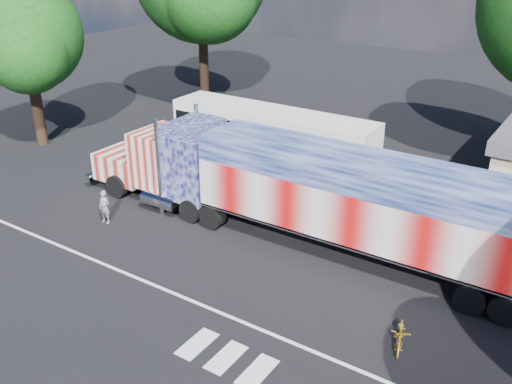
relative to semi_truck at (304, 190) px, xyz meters
The scene contains 7 objects.
ground 4.69m from the semi_truck, 125.89° to the right, with size 100.00×100.00×0.00m, color black.
lane_markings 7.44m from the semi_truck, 95.07° to the right, with size 30.00×2.67×0.01m.
semi_truck is the anchor object (origin of this frame).
coach_bus 8.45m from the semi_truck, 131.46° to the left, with size 12.17×2.83×3.54m.
woman 9.48m from the semi_truck, 157.70° to the right, with size 0.59×0.39×1.62m, color slate.
bicycle 7.81m from the semi_truck, 35.65° to the right, with size 0.60×1.72×0.90m, color gold.
tree_w_a 20.77m from the semi_truck, behind, with size 7.14×6.80×10.33m.
Camera 1 is at (12.80, -16.37, 12.47)m, focal length 40.00 mm.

